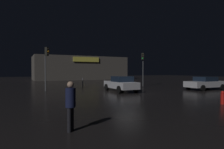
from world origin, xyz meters
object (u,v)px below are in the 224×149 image
(traffic_signal_opposite, at_px, (143,61))
(pedestrian, at_px, (71,102))
(store_building, at_px, (80,68))
(traffic_signal_cross_left, at_px, (46,58))
(car_near, at_px, (121,84))
(fire_hydrant, at_px, (222,98))
(car_far, at_px, (205,83))

(traffic_signal_opposite, bearing_deg, pedestrian, -132.17)
(store_building, height_order, traffic_signal_opposite, store_building)
(traffic_signal_cross_left, distance_m, pedestrian, 14.13)
(traffic_signal_cross_left, distance_m, car_near, 7.92)
(store_building, xyz_separation_m, traffic_signal_cross_left, (-11.24, -25.69, 0.58))
(pedestrian, bearing_deg, fire_hydrant, 6.74)
(store_building, bearing_deg, fire_hydrant, -93.92)
(traffic_signal_cross_left, bearing_deg, fire_hydrant, -56.01)
(traffic_signal_cross_left, bearing_deg, traffic_signal_opposite, 4.82)
(car_far, xyz_separation_m, pedestrian, (-16.68, -7.81, 0.25))
(car_far, height_order, pedestrian, pedestrian)
(car_near, xyz_separation_m, car_far, (9.13, -2.38, -0.05))
(fire_hydrant, bearing_deg, pedestrian, -173.26)
(fire_hydrant, bearing_deg, car_near, 102.98)
(traffic_signal_opposite, height_order, pedestrian, traffic_signal_opposite)
(car_far, relative_size, pedestrian, 2.72)
(car_near, height_order, fire_hydrant, car_near)
(store_building, bearing_deg, pedestrian, -107.21)
(car_far, distance_m, pedestrian, 18.41)
(traffic_signal_opposite, xyz_separation_m, car_near, (-6.00, -4.76, -2.65))
(store_building, distance_m, pedestrian, 41.48)
(store_building, relative_size, car_near, 4.85)
(traffic_signal_cross_left, xyz_separation_m, car_far, (15.65, -6.09, -2.60))
(traffic_signal_opposite, bearing_deg, car_near, -141.56)
(car_near, distance_m, car_far, 9.44)
(traffic_signal_opposite, distance_m, car_near, 8.11)
(store_building, relative_size, traffic_signal_cross_left, 4.90)
(traffic_signal_cross_left, distance_m, fire_hydrant, 15.66)
(traffic_signal_cross_left, xyz_separation_m, fire_hydrant, (8.60, -12.76, -2.92))
(pedestrian, bearing_deg, store_building, 72.79)
(pedestrian, bearing_deg, traffic_signal_cross_left, 85.77)
(car_near, bearing_deg, store_building, 80.87)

